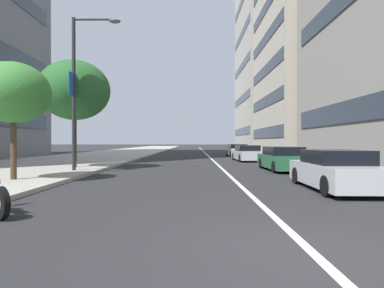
# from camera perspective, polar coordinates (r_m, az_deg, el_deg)

# --- Properties ---
(ground_plane) EXTENTS (400.00, 400.00, 0.00)m
(ground_plane) POSITION_cam_1_polar(r_m,az_deg,el_deg) (5.15, 20.40, -17.45)
(ground_plane) COLOR #262628
(sidewalk_right_plaza) EXTENTS (160.00, 10.50, 0.15)m
(sidewalk_right_plaza) POSITION_cam_1_polar(r_m,az_deg,el_deg) (36.07, -16.04, -2.03)
(sidewalk_right_plaza) COLOR #A39E93
(sidewalk_right_plaza) RESTS_ON ground
(lane_centre_stripe) EXTENTS (110.00, 0.16, 0.01)m
(lane_centre_stripe) POSITION_cam_1_polar(r_m,az_deg,el_deg) (39.67, 2.67, -1.90)
(lane_centre_stripe) COLOR silver
(lane_centre_stripe) RESTS_ON ground
(car_mid_block_traffic) EXTENTS (4.40, 1.91, 1.31)m
(car_mid_block_traffic) POSITION_cam_1_polar(r_m,az_deg,el_deg) (11.63, 23.97, -4.35)
(car_mid_block_traffic) COLOR #B7B7BC
(car_mid_block_traffic) RESTS_ON ground
(car_following_behind) EXTENTS (4.55, 1.93, 1.31)m
(car_following_behind) POSITION_cam_1_polar(r_m,az_deg,el_deg) (18.44, 15.77, -2.57)
(car_following_behind) COLOR #236038
(car_following_behind) RESTS_ON ground
(car_far_down_avenue) EXTENTS (4.69, 2.05, 1.30)m
(car_far_down_avenue) POSITION_cam_1_polar(r_m,az_deg,el_deg) (26.97, 9.72, -1.68)
(car_far_down_avenue) COLOR #B7B7BC
(car_far_down_avenue) RESTS_ON ground
(car_approaching_light) EXTENTS (4.62, 2.04, 1.33)m
(car_approaching_light) POSITION_cam_1_polar(r_m,az_deg,el_deg) (35.37, 7.99, -1.15)
(car_approaching_light) COLOR beige
(car_approaching_light) RESTS_ON ground
(street_lamp_with_banners) EXTENTS (1.26, 2.46, 7.66)m
(street_lamp_with_banners) POSITION_cam_1_polar(r_m,az_deg,el_deg) (17.39, -19.06, 10.98)
(street_lamp_with_banners) COLOR #232326
(street_lamp_with_banners) RESTS_ON sidewalk_right_plaza
(street_tree_by_lamp_post) EXTENTS (2.71, 2.71, 4.45)m
(street_tree_by_lamp_post) POSITION_cam_1_polar(r_m,az_deg,el_deg) (14.10, -29.06, 7.89)
(street_tree_by_lamp_post) COLOR #473323
(street_tree_by_lamp_post) RESTS_ON sidewalk_right_plaza
(street_tree_far_plaza) EXTENTS (3.96, 3.96, 6.03)m
(street_tree_far_plaza) POSITION_cam_1_polar(r_m,az_deg,el_deg) (19.63, -20.07, 8.90)
(street_tree_far_plaza) COLOR #473323
(street_tree_far_plaza) RESTS_ON sidewalk_right_plaza
(office_tower_far_left_down_avenue) EXTENTS (19.96, 22.02, 35.89)m
(office_tower_far_left_down_avenue) POSITION_cam_1_polar(r_m,az_deg,el_deg) (52.63, 25.34, 18.45)
(office_tower_far_left_down_avenue) COLOR beige
(office_tower_far_left_down_avenue) RESTS_ON ground
(office_tower_mid_left) EXTENTS (22.39, 19.30, 47.40)m
(office_tower_mid_left) POSITION_cam_1_polar(r_m,az_deg,el_deg) (74.11, 16.54, 17.72)
(office_tower_mid_left) COLOR #B7B2A3
(office_tower_mid_left) RESTS_ON ground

